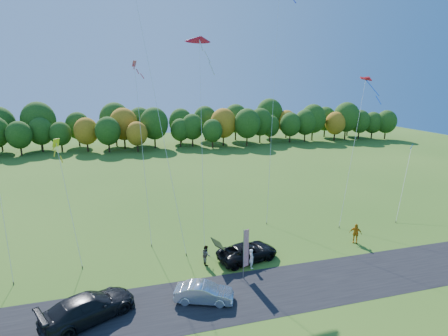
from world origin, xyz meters
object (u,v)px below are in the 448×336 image
object	(u,v)px
black_suv	(248,252)
feather_flag	(246,248)
silver_sedan	(204,293)
person_east	(355,233)

from	to	relation	value
black_suv	feather_flag	world-z (taller)	feather_flag
silver_sedan	person_east	bearing A→B (deg)	-51.40
black_suv	silver_sedan	world-z (taller)	black_suv
silver_sedan	feather_flag	world-z (taller)	feather_flag
black_suv	person_east	size ratio (longest dim) A/B	2.75
silver_sedan	black_suv	bearing A→B (deg)	-24.90
silver_sedan	feather_flag	distance (m)	4.75
silver_sedan	person_east	distance (m)	16.69
person_east	feather_flag	size ratio (longest dim) A/B	0.47
black_suv	person_east	bearing A→B (deg)	-100.41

